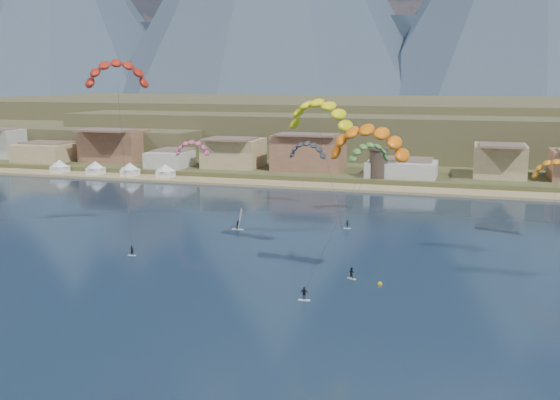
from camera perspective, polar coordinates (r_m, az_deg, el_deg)
name	(u,v)px	position (r m, az deg, el deg)	size (l,w,h in m)	color
ground	(206,326)	(81.16, -6.55, -10.98)	(2400.00, 2400.00, 0.00)	black
beach	(356,188)	(180.28, 6.70, 1.09)	(2200.00, 12.00, 0.90)	tan
land	(439,112)	(630.72, 13.88, 7.56)	(2200.00, 900.00, 4.00)	brown
foothills	(454,126)	(302.58, 15.11, 6.29)	(940.00, 210.00, 18.00)	brown
town	(240,150)	(204.87, -3.59, 4.46)	(400.00, 24.00, 12.00)	beige
watchtower	(378,163)	(186.47, 8.68, 3.25)	(5.82, 5.82, 8.60)	#47382D
beach_tents	(112,165)	(206.64, -14.62, 2.99)	(43.40, 6.40, 5.00)	white
kitesurfer_red	(117,69)	(122.61, -14.21, 11.11)	(14.30, 15.42, 34.82)	silver
kitesurfer_yellow	(320,110)	(106.37, 3.55, 7.91)	(14.58, 14.74, 28.48)	silver
kitesurfer_orange	(369,137)	(93.17, 7.82, 5.54)	(13.74, 13.43, 25.48)	silver
kitesurfer_green	(369,150)	(142.86, 7.87, 4.41)	(10.05, 18.74, 19.56)	silver
distant_kite_pink	(192,145)	(154.19, -7.76, 4.80)	(8.92, 6.61, 17.39)	#262626
distant_kite_dark	(307,147)	(153.31, 2.43, 4.69)	(9.33, 5.84, 17.23)	#262626
distant_kite_orange	(557,166)	(128.41, 23.22, 2.75)	(9.43, 6.88, 17.22)	#262626
windsurfer	(239,223)	(130.13, -3.68, -2.05)	(2.46, 2.69, 4.23)	silver
buoy	(380,284)	(97.01, 8.81, -7.32)	(0.69, 0.69, 0.69)	gold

